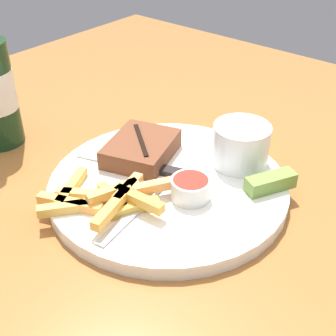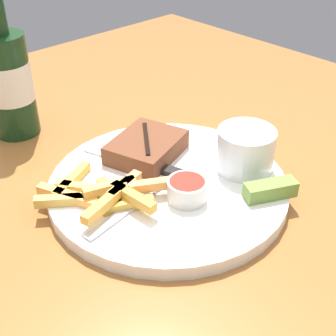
% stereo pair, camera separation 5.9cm
% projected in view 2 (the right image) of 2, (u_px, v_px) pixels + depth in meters
% --- Properties ---
extents(dining_table, '(1.14, 1.17, 0.77)m').
position_uv_depth(dining_table, '(168.00, 239.00, 0.66)').
color(dining_table, '#935B2D').
rests_on(dining_table, ground_plane).
extents(dinner_plate, '(0.31, 0.31, 0.02)m').
position_uv_depth(dinner_plate, '(168.00, 186.00, 0.61)').
color(dinner_plate, white).
rests_on(dinner_plate, dining_table).
extents(steak_portion, '(0.12, 0.11, 0.03)m').
position_uv_depth(steak_portion, '(147.00, 147.00, 0.65)').
color(steak_portion, brown).
rests_on(steak_portion, dinner_plate).
extents(fries_pile, '(0.15, 0.15, 0.02)m').
position_uv_depth(fries_pile, '(102.00, 193.00, 0.56)').
color(fries_pile, '#F2AD45').
rests_on(fries_pile, dinner_plate).
extents(coleslaw_cup, '(0.08, 0.08, 0.06)m').
position_uv_depth(coleslaw_cup, '(246.00, 147.00, 0.61)').
color(coleslaw_cup, white).
rests_on(coleslaw_cup, dinner_plate).
extents(dipping_sauce_cup, '(0.05, 0.05, 0.03)m').
position_uv_depth(dipping_sauce_cup, '(187.00, 189.00, 0.56)').
color(dipping_sauce_cup, silver).
rests_on(dipping_sauce_cup, dinner_plate).
extents(pickle_spear, '(0.07, 0.05, 0.02)m').
position_uv_depth(pickle_spear, '(270.00, 190.00, 0.57)').
color(pickle_spear, olive).
rests_on(pickle_spear, dinner_plate).
extents(fork_utensil, '(0.13, 0.03, 0.00)m').
position_uv_depth(fork_utensil, '(125.00, 211.00, 0.55)').
color(fork_utensil, '#B7B7BC').
rests_on(fork_utensil, dinner_plate).
extents(knife_utensil, '(0.07, 0.16, 0.01)m').
position_uv_depth(knife_utensil, '(148.00, 165.00, 0.63)').
color(knife_utensil, '#B7B7BC').
rests_on(knife_utensil, dinner_plate).
extents(beer_bottle, '(0.07, 0.07, 0.25)m').
position_uv_depth(beer_bottle, '(8.00, 79.00, 0.70)').
color(beer_bottle, '#143319').
rests_on(beer_bottle, dining_table).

